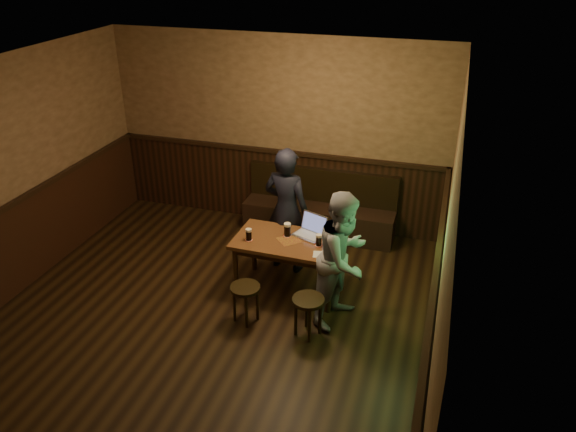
% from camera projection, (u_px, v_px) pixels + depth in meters
% --- Properties ---
extents(room, '(5.04, 6.04, 2.84)m').
position_uv_depth(room, '(196.00, 233.00, 5.85)').
color(room, black).
rests_on(room, ground).
extents(bench, '(2.20, 0.50, 0.95)m').
position_uv_depth(bench, '(319.00, 214.00, 8.22)').
color(bench, black).
rests_on(bench, ground).
extents(pub_table, '(1.33, 0.78, 0.71)m').
position_uv_depth(pub_table, '(289.00, 247.00, 6.77)').
color(pub_table, '#5E2A1B').
rests_on(pub_table, ground).
extents(stool_left, '(0.45, 0.45, 0.46)m').
position_uv_depth(stool_left, '(245.00, 293.00, 6.32)').
color(stool_left, black).
rests_on(stool_left, ground).
extents(stool_right, '(0.46, 0.46, 0.48)m').
position_uv_depth(stool_right, '(308.00, 306.00, 6.09)').
color(stool_right, black).
rests_on(stool_right, ground).
extents(pint_left, '(0.10, 0.10, 0.15)m').
position_uv_depth(pint_left, '(249.00, 234.00, 6.70)').
color(pint_left, '#B12815').
rests_on(pint_left, pub_table).
extents(pint_mid, '(0.11, 0.11, 0.17)m').
position_uv_depth(pint_mid, '(287.00, 230.00, 6.78)').
color(pint_mid, '#B12815').
rests_on(pint_mid, pub_table).
extents(pint_right, '(0.09, 0.09, 0.15)m').
position_uv_depth(pint_right, '(319.00, 240.00, 6.58)').
color(pint_right, '#B12815').
rests_on(pint_right, pub_table).
extents(laptop, '(0.43, 0.39, 0.25)m').
position_uv_depth(laptop, '(311.00, 230.00, 6.82)').
color(laptop, silver).
rests_on(laptop, pub_table).
extents(menu, '(0.24, 0.19, 0.00)m').
position_uv_depth(menu, '(323.00, 255.00, 6.43)').
color(menu, silver).
rests_on(menu, pub_table).
extents(person_suit, '(0.67, 0.50, 1.68)m').
position_uv_depth(person_suit, '(287.00, 210.00, 7.14)').
color(person_suit, black).
rests_on(person_suit, ground).
extents(person_grey, '(0.83, 0.93, 1.58)m').
position_uv_depth(person_grey, '(344.00, 258.00, 6.18)').
color(person_grey, gray).
rests_on(person_grey, ground).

